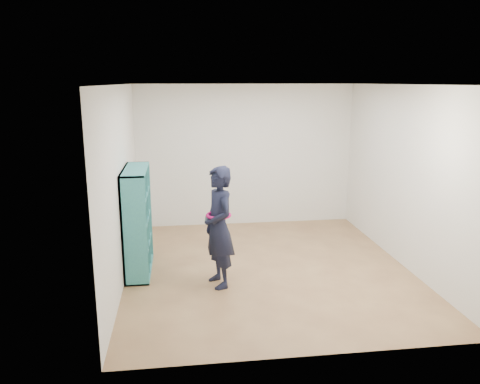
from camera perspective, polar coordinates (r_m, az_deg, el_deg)
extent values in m
plane|color=brown|center=(6.88, 3.36, -9.25)|extent=(4.50, 4.50, 0.00)
plane|color=white|center=(6.36, 3.68, 12.94)|extent=(4.50, 4.50, 0.00)
cube|color=silver|center=(6.43, -14.28, 0.88)|extent=(0.02, 4.50, 2.60)
cube|color=silver|center=(7.15, 19.47, 1.75)|extent=(0.02, 4.50, 2.60)
cube|color=silver|center=(8.68, 0.69, 4.45)|extent=(4.00, 0.02, 2.60)
cube|color=silver|center=(4.38, 9.12, -4.66)|extent=(4.00, 0.02, 2.60)
cube|color=teal|center=(6.20, -12.78, -4.85)|extent=(0.32, 0.02, 1.48)
cube|color=teal|center=(7.24, -12.04, -2.18)|extent=(0.32, 0.02, 1.48)
cube|color=teal|center=(6.96, -12.08, -9.17)|extent=(0.32, 1.11, 0.02)
cube|color=teal|center=(6.55, -12.70, 2.71)|extent=(0.32, 1.11, 0.02)
cube|color=teal|center=(6.73, -13.66, -3.44)|extent=(0.02, 1.11, 1.48)
cube|color=teal|center=(6.55, -12.50, -3.86)|extent=(0.30, 0.02, 1.44)
cube|color=teal|center=(6.89, -12.26, -2.99)|extent=(0.30, 0.02, 1.44)
cube|color=teal|center=(6.83, -12.23, -6.30)|extent=(0.30, 1.07, 0.02)
cube|color=teal|center=(6.72, -12.38, -3.41)|extent=(0.30, 1.07, 0.02)
cube|color=teal|center=(6.62, -12.53, -0.44)|extent=(0.30, 1.07, 0.02)
cube|color=beige|center=(6.60, -12.18, -9.87)|extent=(0.20, 0.13, 0.08)
cube|color=black|center=(6.40, -12.32, -6.41)|extent=(0.17, 0.15, 0.24)
cube|color=maroon|center=(6.29, -12.48, -3.46)|extent=(0.17, 0.15, 0.21)
cube|color=silver|center=(6.26, -12.65, -0.88)|extent=(0.20, 0.13, 0.05)
cube|color=navy|center=(6.86, -11.93, -8.44)|extent=(0.17, 0.15, 0.19)
cube|color=brown|center=(6.73, -12.08, -5.46)|extent=(0.17, 0.15, 0.22)
cube|color=#BFB28C|center=(6.70, -12.25, -3.01)|extent=(0.20, 0.13, 0.08)
cube|color=#26594C|center=(6.55, -12.38, 0.35)|extent=(0.17, 0.15, 0.19)
cube|color=beige|center=(7.19, -11.73, -7.24)|extent=(0.17, 0.15, 0.23)
cube|color=black|center=(7.14, -11.89, -4.98)|extent=(0.20, 0.13, 0.08)
cube|color=maroon|center=(6.97, -12.00, -1.84)|extent=(0.17, 0.15, 0.20)
cube|color=silver|center=(6.88, -12.16, 1.25)|extent=(0.17, 0.15, 0.25)
imported|color=black|center=(6.08, -2.60, -4.31)|extent=(0.54, 0.67, 1.60)
torus|color=#B60E60|center=(6.03, -2.62, -2.83)|extent=(0.41, 0.41, 0.04)
cube|color=silver|center=(6.08, -4.11, -3.27)|extent=(0.05, 0.11, 0.14)
cube|color=black|center=(6.08, -4.11, -3.27)|extent=(0.04, 0.11, 0.14)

